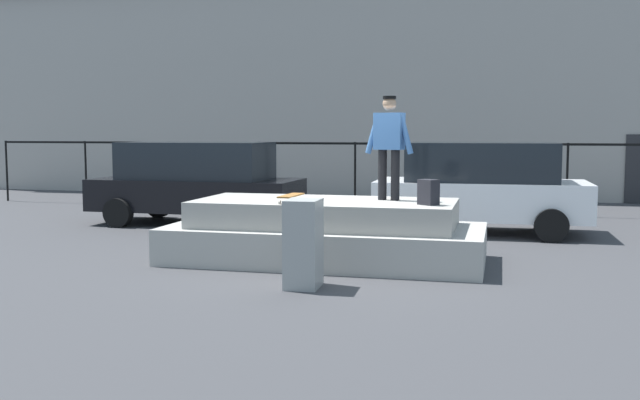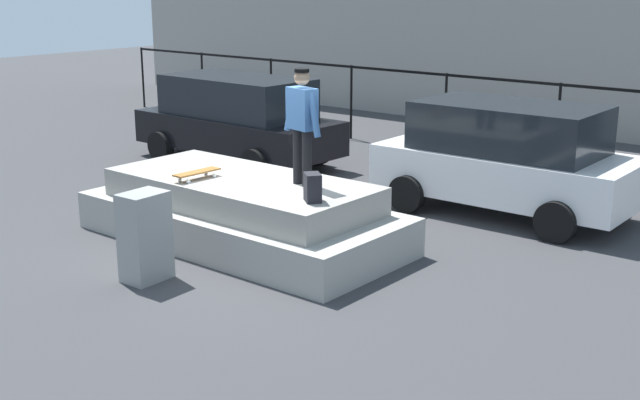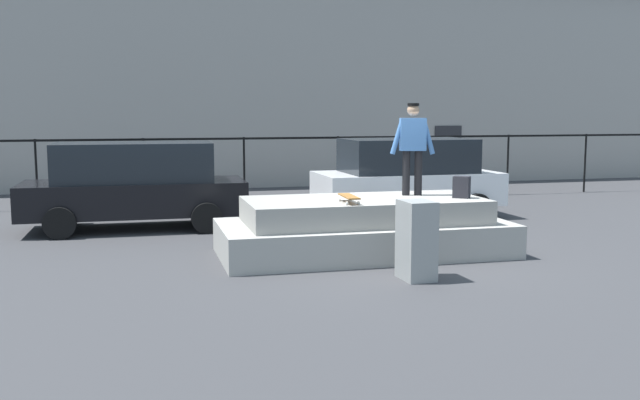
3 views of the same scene
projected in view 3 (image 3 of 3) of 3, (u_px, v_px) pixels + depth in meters
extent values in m
plane|color=#38383A|center=(385.00, 256.00, 12.38)|extent=(60.00, 60.00, 0.00)
cube|color=#9E9B93|center=(364.00, 238.00, 12.47)|extent=(5.06, 2.29, 0.57)
cube|color=gray|center=(364.00, 210.00, 12.41)|extent=(4.15, 1.88, 0.42)
cylinder|color=black|center=(406.00, 173.00, 12.82)|extent=(0.14, 0.14, 0.81)
cylinder|color=black|center=(418.00, 173.00, 12.82)|extent=(0.14, 0.14, 0.81)
cube|color=#33598C|center=(413.00, 134.00, 12.73)|extent=(0.50, 0.34, 0.59)
cylinder|color=#33598C|center=(397.00, 137.00, 12.73)|extent=(0.27, 0.15, 0.62)
cylinder|color=#33598C|center=(428.00, 137.00, 12.75)|extent=(0.27, 0.15, 0.62)
sphere|color=tan|center=(413.00, 110.00, 12.68)|extent=(0.22, 0.22, 0.22)
cylinder|color=black|center=(413.00, 105.00, 12.67)|extent=(0.25, 0.25, 0.05)
cube|color=brown|center=(349.00, 196.00, 11.80)|extent=(0.23, 0.78, 0.02)
cylinder|color=silver|center=(347.00, 203.00, 11.54)|extent=(0.03, 0.06, 0.06)
cylinder|color=silver|center=(359.00, 203.00, 11.58)|extent=(0.03, 0.06, 0.06)
cylinder|color=silver|center=(340.00, 199.00, 12.03)|extent=(0.03, 0.06, 0.06)
cylinder|color=silver|center=(351.00, 199.00, 12.07)|extent=(0.03, 0.06, 0.06)
cube|color=black|center=(462.00, 187.00, 12.44)|extent=(0.34, 0.33, 0.38)
cube|color=black|center=(135.00, 198.00, 15.13)|extent=(4.66, 1.90, 0.71)
cube|color=black|center=(134.00, 162.00, 15.04)|extent=(3.27, 1.66, 0.82)
cylinder|color=black|center=(70.00, 210.00, 15.75)|extent=(0.64, 0.23, 0.64)
cylinder|color=black|center=(60.00, 223.00, 13.93)|extent=(0.64, 0.23, 0.64)
cylinder|color=black|center=(200.00, 206.00, 16.42)|extent=(0.64, 0.23, 0.64)
cylinder|color=black|center=(207.00, 218.00, 14.60)|extent=(0.64, 0.23, 0.64)
cube|color=white|center=(407.00, 188.00, 16.78)|extent=(4.30, 2.03, 0.76)
cube|color=black|center=(407.00, 155.00, 16.69)|extent=(3.02, 1.78, 0.79)
cylinder|color=black|center=(341.00, 201.00, 17.43)|extent=(0.64, 0.23, 0.64)
cylinder|color=black|center=(368.00, 212.00, 15.53)|extent=(0.64, 0.23, 0.64)
cylinder|color=black|center=(440.00, 197.00, 18.13)|extent=(0.64, 0.23, 0.64)
cylinder|color=black|center=(477.00, 207.00, 16.23)|extent=(0.64, 0.23, 0.64)
cube|color=gray|center=(416.00, 240.00, 10.58)|extent=(0.47, 0.62, 1.19)
cylinder|color=black|center=(37.00, 174.00, 18.05)|extent=(0.06, 0.06, 1.81)
cylinder|color=black|center=(144.00, 172.00, 18.71)|extent=(0.06, 0.06, 1.81)
cylinder|color=black|center=(244.00, 170.00, 19.37)|extent=(0.06, 0.06, 1.81)
cylinder|color=black|center=(338.00, 168.00, 20.03)|extent=(0.06, 0.06, 1.81)
cylinder|color=black|center=(425.00, 166.00, 20.69)|extent=(0.06, 0.06, 1.81)
cylinder|color=black|center=(508.00, 165.00, 21.34)|extent=(0.06, 0.06, 1.81)
cylinder|color=black|center=(585.00, 163.00, 22.00)|extent=(0.06, 0.06, 1.81)
cube|color=black|center=(292.00, 138.00, 19.59)|extent=(24.00, 0.04, 0.06)
cube|color=gray|center=(248.00, 87.00, 26.88)|extent=(32.01, 8.12, 6.81)
cube|color=#262628|center=(448.00, 154.00, 24.84)|extent=(1.00, 0.06, 2.00)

